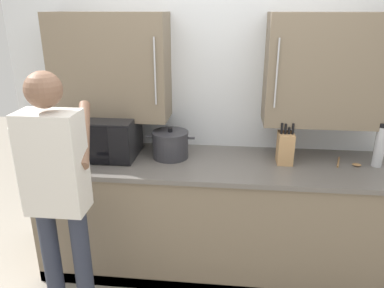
# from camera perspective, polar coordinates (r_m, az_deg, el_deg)

# --- Properties ---
(back_wall_tiled) EXTENTS (3.32, 0.44, 2.50)m
(back_wall_tiled) POSITION_cam_1_polar(r_m,az_deg,el_deg) (2.91, 3.75, 7.76)
(back_wall_tiled) COLOR silver
(back_wall_tiled) RESTS_ON ground_plane
(counter_unit) EXTENTS (2.63, 0.70, 0.92)m
(counter_unit) POSITION_cam_1_polar(r_m,az_deg,el_deg) (2.95, 3.06, -11.01)
(counter_unit) COLOR #756651
(counter_unit) RESTS_ON ground_plane
(microwave_oven) EXTENTS (0.53, 0.41, 0.30)m
(microwave_oven) POSITION_cam_1_polar(r_m,az_deg,el_deg) (2.89, -14.12, 1.16)
(microwave_oven) COLOR black
(microwave_oven) RESTS_ON counter_unit
(stock_pot) EXTENTS (0.37, 0.27, 0.23)m
(stock_pot) POSITION_cam_1_polar(r_m,az_deg,el_deg) (2.78, -3.34, -0.07)
(stock_pot) COLOR #2D2D33
(stock_pot) RESTS_ON counter_unit
(knife_block) EXTENTS (0.11, 0.15, 0.31)m
(knife_block) POSITION_cam_1_polar(r_m,az_deg,el_deg) (2.76, 14.12, -0.54)
(knife_block) COLOR tan
(knife_block) RESTS_ON counter_unit
(thermos_flask) EXTENTS (0.08, 0.08, 0.32)m
(thermos_flask) POSITION_cam_1_polar(r_m,az_deg,el_deg) (2.91, 26.90, -0.08)
(thermos_flask) COLOR #B7BABF
(thermos_flask) RESTS_ON counter_unit
(wooden_spoon) EXTENTS (0.19, 0.18, 0.02)m
(wooden_spoon) POSITION_cam_1_polar(r_m,az_deg,el_deg) (2.90, 22.90, -2.77)
(wooden_spoon) COLOR #A37547
(wooden_spoon) RESTS_ON counter_unit
(person_figure) EXTENTS (0.44, 0.54, 1.68)m
(person_figure) POSITION_cam_1_polar(r_m,az_deg,el_deg) (2.31, -20.03, -6.27)
(person_figure) COLOR #282D3D
(person_figure) RESTS_ON ground_plane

